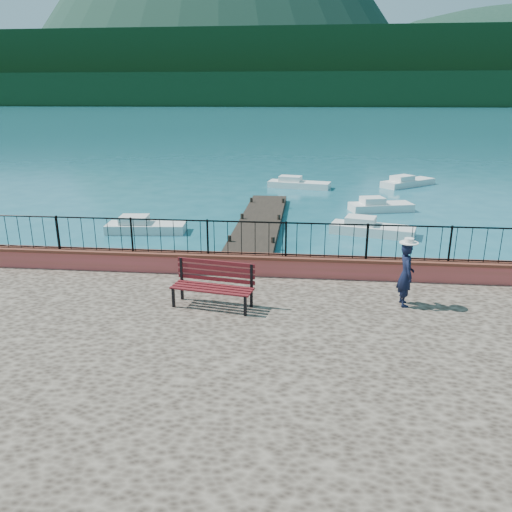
% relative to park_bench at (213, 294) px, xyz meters
% --- Properties ---
extents(ground, '(2000.00, 2000.00, 0.00)m').
position_rel_park_bench_xyz_m(ground, '(1.92, -1.33, -1.52)').
color(ground, '#19596B').
rests_on(ground, ground).
extents(parapet, '(28.00, 0.46, 0.58)m').
position_rel_park_bench_xyz_m(parapet, '(1.92, 2.37, -0.03)').
color(parapet, '#CA484F').
rests_on(parapet, promenade).
extents(railing, '(27.00, 0.05, 0.95)m').
position_rel_park_bench_xyz_m(railing, '(1.92, 2.37, 0.73)').
color(railing, black).
rests_on(railing, parapet).
extents(dock, '(2.00, 16.00, 0.30)m').
position_rel_park_bench_xyz_m(dock, '(-0.08, 10.67, -1.37)').
color(dock, '#2D231C').
rests_on(dock, ground).
extents(far_forest, '(900.00, 60.00, 18.00)m').
position_rel_park_bench_xyz_m(far_forest, '(1.92, 298.67, 7.48)').
color(far_forest, black).
rests_on(far_forest, ground).
extents(foothills, '(900.00, 120.00, 44.00)m').
position_rel_park_bench_xyz_m(foothills, '(1.92, 358.67, 20.48)').
color(foothills, black).
rests_on(foothills, ground).
extents(park_bench, '(2.04, 0.97, 1.09)m').
position_rel_park_bench_xyz_m(park_bench, '(0.00, 0.00, 0.00)').
color(park_bench, black).
rests_on(park_bench, promenade).
extents(person, '(0.42, 0.60, 1.56)m').
position_rel_park_bench_xyz_m(person, '(4.57, 0.59, 0.46)').
color(person, black).
rests_on(person, promenade).
extents(hat, '(0.44, 0.44, 0.12)m').
position_rel_park_bench_xyz_m(hat, '(4.57, 0.59, 1.30)').
color(hat, white).
rests_on(hat, person).
extents(boat_0, '(3.69, 1.63, 0.80)m').
position_rel_park_bench_xyz_m(boat_0, '(-5.20, 10.79, -1.12)').
color(boat_0, silver).
rests_on(boat_0, ground).
extents(boat_1, '(3.95, 2.24, 0.80)m').
position_rel_park_bench_xyz_m(boat_1, '(5.17, 11.51, -1.12)').
color(boat_1, silver).
rests_on(boat_1, ground).
extents(boat_2, '(3.58, 2.10, 0.80)m').
position_rel_park_bench_xyz_m(boat_2, '(6.20, 16.50, -1.12)').
color(boat_2, silver).
rests_on(boat_2, ground).
extents(boat_4, '(4.36, 2.10, 0.80)m').
position_rel_park_bench_xyz_m(boat_4, '(1.58, 23.25, -1.12)').
color(boat_4, white).
rests_on(boat_4, ground).
extents(boat_5, '(4.11, 3.76, 0.80)m').
position_rel_park_bench_xyz_m(boat_5, '(9.15, 24.80, -1.12)').
color(boat_5, silver).
rests_on(boat_5, ground).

